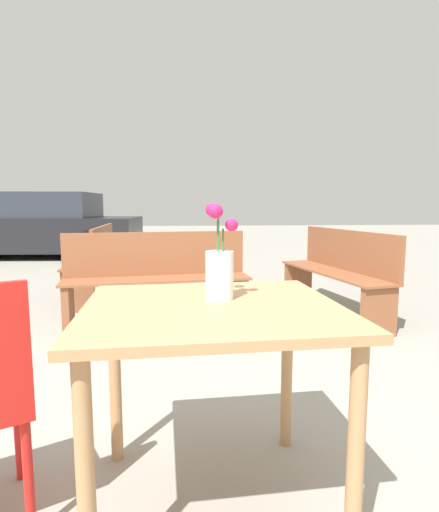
{
  "coord_description": "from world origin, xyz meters",
  "views": [
    {
      "loc": [
        -0.08,
        -1.34,
        1.09
      ],
      "look_at": [
        0.03,
        0.08,
        0.91
      ],
      "focal_mm": 28.0,
      "sensor_mm": 36.0,
      "label": 1
    }
  ],
  "objects_px": {
    "bench_middle": "(96,259)",
    "parked_car": "(43,226)",
    "table_front": "(212,336)",
    "bench_near": "(339,270)",
    "bench_far": "(157,275)",
    "flower_vase": "(219,271)"
  },
  "relations": [
    {
      "from": "table_front",
      "to": "bench_far",
      "type": "bearing_deg",
      "value": 99.0
    },
    {
      "from": "bench_middle",
      "to": "bench_far",
      "type": "distance_m",
      "value": 1.46
    },
    {
      "from": "bench_middle",
      "to": "table_front",
      "type": "bearing_deg",
      "value": -71.35
    },
    {
      "from": "bench_middle",
      "to": "parked_car",
      "type": "xyz_separation_m",
      "value": [
        -1.98,
        4.01,
        0.18
      ]
    },
    {
      "from": "bench_far",
      "to": "parked_car",
      "type": "xyz_separation_m",
      "value": [
        -2.8,
        5.22,
        0.18
      ]
    },
    {
      "from": "bench_far",
      "to": "parked_car",
      "type": "relative_size",
      "value": 0.42
    },
    {
      "from": "bench_far",
      "to": "flower_vase",
      "type": "bearing_deg",
      "value": -79.9
    },
    {
      "from": "table_front",
      "to": "flower_vase",
      "type": "distance_m",
      "value": 0.23
    },
    {
      "from": "flower_vase",
      "to": "bench_near",
      "type": "xyz_separation_m",
      "value": [
        1.38,
        2.38,
        -0.4
      ]
    },
    {
      "from": "bench_near",
      "to": "bench_far",
      "type": "xyz_separation_m",
      "value": [
        -1.77,
        -0.2,
        0.01
      ]
    },
    {
      "from": "table_front",
      "to": "bench_middle",
      "type": "distance_m",
      "value": 3.66
    },
    {
      "from": "bench_near",
      "to": "bench_middle",
      "type": "relative_size",
      "value": 1.02
    },
    {
      "from": "flower_vase",
      "to": "bench_middle",
      "type": "relative_size",
      "value": 0.22
    },
    {
      "from": "table_front",
      "to": "bench_far",
      "type": "xyz_separation_m",
      "value": [
        -0.36,
        2.26,
        -0.18
      ]
    },
    {
      "from": "bench_middle",
      "to": "flower_vase",
      "type": "bearing_deg",
      "value": -70.49
    },
    {
      "from": "bench_middle",
      "to": "bench_near",
      "type": "bearing_deg",
      "value": -21.42
    },
    {
      "from": "bench_near",
      "to": "parked_car",
      "type": "xyz_separation_m",
      "value": [
        -4.57,
        5.03,
        0.18
      ]
    },
    {
      "from": "bench_far",
      "to": "parked_car",
      "type": "distance_m",
      "value": 5.93
    },
    {
      "from": "flower_vase",
      "to": "bench_far",
      "type": "relative_size",
      "value": 0.21
    },
    {
      "from": "bench_near",
      "to": "parked_car",
      "type": "distance_m",
      "value": 6.79
    },
    {
      "from": "table_front",
      "to": "bench_middle",
      "type": "height_order",
      "value": "bench_middle"
    },
    {
      "from": "flower_vase",
      "to": "bench_middle",
      "type": "xyz_separation_m",
      "value": [
        -1.2,
        3.39,
        -0.4
      ]
    }
  ]
}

